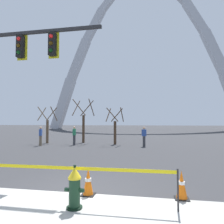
% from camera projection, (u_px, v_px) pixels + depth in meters
% --- Properties ---
extents(ground_plane, '(240.00, 240.00, 0.00)m').
position_uv_depth(ground_plane, '(76.00, 192.00, 5.93)').
color(ground_plane, '#333335').
extents(fire_hydrant, '(0.46, 0.48, 0.99)m').
position_uv_depth(fire_hydrant, '(75.00, 188.00, 4.80)').
color(fire_hydrant, black).
rests_on(fire_hydrant, ground).
extents(caution_tape_barrier, '(4.62, 0.09, 0.94)m').
position_uv_depth(caution_tape_barrier, '(79.00, 178.00, 5.03)').
color(caution_tape_barrier, '#232326').
rests_on(caution_tape_barrier, ground).
extents(traffic_cone_by_hydrant, '(0.36, 0.36, 0.73)m').
position_uv_depth(traffic_cone_by_hydrant, '(182.00, 185.00, 5.38)').
color(traffic_cone_by_hydrant, black).
rests_on(traffic_cone_by_hydrant, ground).
extents(traffic_cone_mid_sidewalk, '(0.36, 0.36, 0.73)m').
position_uv_depth(traffic_cone_mid_sidewalk, '(88.00, 182.00, 5.67)').
color(traffic_cone_mid_sidewalk, black).
rests_on(traffic_cone_mid_sidewalk, ground).
extents(monument_arch, '(54.07, 2.54, 44.42)m').
position_uv_depth(monument_arch, '(143.00, 59.00, 58.59)').
color(monument_arch, '#B2B5BC').
rests_on(monument_arch, ground).
extents(tree_far_left, '(1.58, 1.59, 3.40)m').
position_uv_depth(tree_far_left, '(47.00, 127.00, 19.66)').
color(tree_far_left, brown).
rests_on(tree_far_left, ground).
extents(tree_left_mid, '(1.92, 1.93, 4.15)m').
position_uv_depth(tree_left_mid, '(83.00, 123.00, 20.18)').
color(tree_left_mid, '#473323').
rests_on(tree_left_mid, ground).
extents(tree_center_left, '(1.52, 1.53, 3.25)m').
position_uv_depth(tree_center_left, '(115.00, 128.00, 18.65)').
color(tree_center_left, '#473323').
rests_on(tree_center_left, ground).
extents(pedestrian_walking_left, '(0.22, 0.35, 1.59)m').
position_uv_depth(pedestrian_walking_left, '(74.00, 136.00, 17.99)').
color(pedestrian_walking_left, '#38383D').
rests_on(pedestrian_walking_left, ground).
extents(pedestrian_standing_center, '(0.29, 0.38, 1.59)m').
position_uv_depth(pedestrian_standing_center, '(41.00, 136.00, 17.47)').
color(pedestrian_standing_center, brown).
rests_on(pedestrian_standing_center, ground).
extents(pedestrian_walking_right, '(0.39, 0.37, 1.59)m').
position_uv_depth(pedestrian_walking_right, '(144.00, 136.00, 16.94)').
color(pedestrian_walking_right, '#38383D').
rests_on(pedestrian_walking_right, ground).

